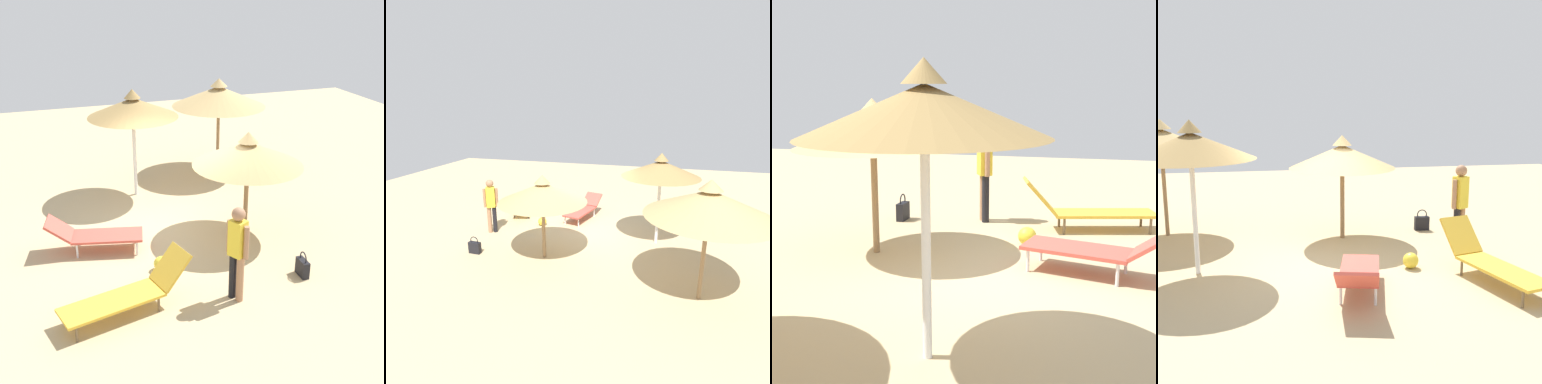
% 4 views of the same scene
% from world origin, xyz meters
% --- Properties ---
extents(ground, '(24.00, 24.00, 0.10)m').
position_xyz_m(ground, '(0.00, 0.00, -0.05)').
color(ground, tan).
extents(parasol_umbrella_near_left, '(2.20, 2.20, 2.69)m').
position_xyz_m(parasol_umbrella_near_left, '(2.17, 0.30, 2.25)').
color(parasol_umbrella_near_left, white).
rests_on(parasol_umbrella_near_left, ground).
extents(parasol_umbrella_center, '(2.55, 2.55, 2.61)m').
position_xyz_m(parasol_umbrella_center, '(3.17, -2.31, 2.13)').
color(parasol_umbrella_center, olive).
rests_on(parasol_umbrella_center, ground).
extents(parasol_umbrella_far_left, '(2.30, 2.30, 2.28)m').
position_xyz_m(parasol_umbrella_far_left, '(-0.69, -1.42, 1.82)').
color(parasol_umbrella_far_left, olive).
rests_on(parasol_umbrella_far_left, ground).
extents(lounge_chair_far_right, '(1.05, 2.00, 0.73)m').
position_xyz_m(lounge_chair_far_right, '(-0.43, 1.79, 0.38)').
color(lounge_chair_far_right, '#CC4C3F').
rests_on(lounge_chair_far_right, ground).
extents(lounge_chair_near_right, '(1.12, 2.31, 0.90)m').
position_xyz_m(lounge_chair_near_right, '(-2.70, 1.56, 0.38)').
color(lounge_chair_near_right, gold).
rests_on(lounge_chair_near_right, ground).
extents(person_standing_back, '(0.41, 0.32, 1.73)m').
position_xyz_m(person_standing_back, '(-2.92, -0.24, 0.99)').
color(person_standing_back, black).
rests_on(person_standing_back, ground).
extents(handbag, '(0.34, 0.15, 0.49)m').
position_xyz_m(handbag, '(-2.63, -1.72, 0.18)').
color(handbag, black).
rests_on(handbag, ground).
extents(beach_ball, '(0.29, 0.29, 0.29)m').
position_xyz_m(beach_ball, '(-1.60, 0.72, 0.14)').
color(beach_ball, yellow).
rests_on(beach_ball, ground).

